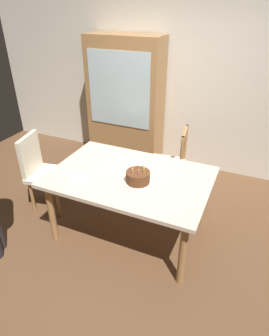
# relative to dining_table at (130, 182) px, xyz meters

# --- Properties ---
(ground) EXTENTS (6.40, 6.40, 0.00)m
(ground) POSITION_rel_dining_table_xyz_m (0.00, 0.00, -0.67)
(ground) COLOR brown
(back_wall) EXTENTS (6.40, 0.10, 2.60)m
(back_wall) POSITION_rel_dining_table_xyz_m (0.00, 1.85, 0.63)
(back_wall) COLOR silver
(back_wall) RESTS_ON ground
(dining_table) EXTENTS (1.63, 1.09, 0.75)m
(dining_table) POSITION_rel_dining_table_xyz_m (0.00, 0.00, 0.00)
(dining_table) COLOR beige
(dining_table) RESTS_ON ground
(birthday_cake) EXTENTS (0.28, 0.28, 0.19)m
(birthday_cake) POSITION_rel_dining_table_xyz_m (0.13, -0.09, 0.14)
(birthday_cake) COLOR silver
(birthday_cake) RESTS_ON dining_table
(plate_near_celebrant) EXTENTS (0.22, 0.22, 0.01)m
(plate_near_celebrant) POSITION_rel_dining_table_xyz_m (-0.45, -0.24, 0.09)
(plate_near_celebrant) COLOR white
(plate_near_celebrant) RESTS_ON dining_table
(plate_far_side) EXTENTS (0.22, 0.22, 0.01)m
(plate_far_side) POSITION_rel_dining_table_xyz_m (-0.08, 0.24, 0.09)
(plate_far_side) COLOR white
(plate_far_side) RESTS_ON dining_table
(fork_near_celebrant) EXTENTS (0.18, 0.04, 0.01)m
(fork_near_celebrant) POSITION_rel_dining_table_xyz_m (-0.61, -0.23, 0.08)
(fork_near_celebrant) COLOR silver
(fork_near_celebrant) RESTS_ON dining_table
(fork_far_side) EXTENTS (0.18, 0.05, 0.01)m
(fork_far_side) POSITION_rel_dining_table_xyz_m (-0.24, 0.26, 0.08)
(fork_far_side) COLOR silver
(fork_far_side) RESTS_ON dining_table
(chair_spindle_back) EXTENTS (0.49, 0.49, 0.95)m
(chair_spindle_back) POSITION_rel_dining_table_xyz_m (0.15, 0.87, -0.21)
(chair_spindle_back) COLOR beige
(chair_spindle_back) RESTS_ON ground
(chair_upholstered) EXTENTS (0.52, 0.52, 0.95)m
(chair_upholstered) POSITION_rel_dining_table_xyz_m (-1.20, 0.02, -0.13)
(chair_upholstered) COLOR beige
(chair_upholstered) RESTS_ON ground
(china_cabinet) EXTENTS (1.10, 0.45, 1.90)m
(china_cabinet) POSITION_rel_dining_table_xyz_m (-0.79, 1.56, 0.29)
(china_cabinet) COLOR #9E7042
(china_cabinet) RESTS_ON ground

